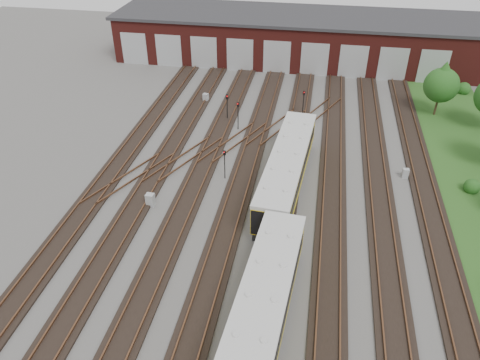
# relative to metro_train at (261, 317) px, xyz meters

# --- Properties ---
(ground) EXTENTS (120.00, 120.00, 0.00)m
(ground) POSITION_rel_metro_train_xyz_m (-2.00, 8.95, -2.00)
(ground) COLOR #484643
(ground) RESTS_ON ground
(track_network) EXTENTS (30.40, 70.00, 0.33)m
(track_network) POSITION_rel_metro_train_xyz_m (-2.17, 9.54, -1.89)
(track_network) COLOR black
(track_network) RESTS_ON ground
(maintenance_shed) EXTENTS (51.00, 12.50, 6.35)m
(maintenance_shed) POSITION_rel_metro_train_xyz_m (-2.01, 48.93, 1.21)
(maintenance_shed) COLOR #551915
(maintenance_shed) RESTS_ON ground
(metro_train) EXTENTS (3.99, 47.92, 3.26)m
(metro_train) POSITION_rel_metro_train_xyz_m (0.00, 0.00, 0.00)
(metro_train) COLOR black
(metro_train) RESTS_ON ground
(signal_mast_0) EXTENTS (0.27, 0.25, 3.15)m
(signal_mast_0) POSITION_rel_metro_train_xyz_m (-6.14, 26.08, 0.01)
(signal_mast_0) COLOR black
(signal_mast_0) RESTS_ON ground
(signal_mast_1) EXTENTS (0.24, 0.23, 2.89)m
(signal_mast_1) POSITION_rel_metro_train_xyz_m (-5.60, 16.57, -0.16)
(signal_mast_1) COLOR black
(signal_mast_1) RESTS_ON ground
(signal_mast_2) EXTENTS (0.30, 0.28, 2.99)m
(signal_mast_2) POSITION_rel_metro_train_xyz_m (-7.74, 28.13, -0.06)
(signal_mast_2) COLOR black
(signal_mast_2) RESTS_ON ground
(signal_mast_3) EXTENTS (0.25, 0.23, 2.99)m
(signal_mast_3) POSITION_rel_metro_train_xyz_m (0.41, 30.59, -0.08)
(signal_mast_3) COLOR black
(signal_mast_3) RESTS_ON ground
(relay_cabinet_0) EXTENTS (0.71, 0.61, 1.12)m
(relay_cabinet_0) POSITION_rel_metro_train_xyz_m (-10.86, 11.52, -1.44)
(relay_cabinet_0) COLOR #9DA0A2
(relay_cabinet_0) RESTS_ON ground
(relay_cabinet_1) EXTENTS (0.70, 0.63, 0.99)m
(relay_cabinet_1) POSITION_rel_metro_train_xyz_m (-11.24, 32.35, -1.50)
(relay_cabinet_1) COLOR #9DA0A2
(relay_cabinet_1) RESTS_ON ground
(relay_cabinet_2) EXTENTS (0.67, 0.62, 0.92)m
(relay_cabinet_2) POSITION_rel_metro_train_xyz_m (-0.10, 5.27, -1.54)
(relay_cabinet_2) COLOR #9DA0A2
(relay_cabinet_2) RESTS_ON ground
(relay_cabinet_3) EXTENTS (0.76, 0.68, 1.09)m
(relay_cabinet_3) POSITION_rel_metro_train_xyz_m (-0.91, 24.33, -1.45)
(relay_cabinet_3) COLOR #9DA0A2
(relay_cabinet_3) RESTS_ON ground
(relay_cabinet_4) EXTENTS (0.55, 0.46, 0.89)m
(relay_cabinet_4) POSITION_rel_metro_train_xyz_m (10.45, 19.63, -1.55)
(relay_cabinet_4) COLOR #9DA0A2
(relay_cabinet_4) RESTS_ON ground
(tree_0) EXTENTS (3.78, 3.78, 6.27)m
(tree_0) POSITION_rel_metro_train_xyz_m (15.13, 33.48, 2.03)
(tree_0) COLOR #382919
(tree_0) RESTS_ON ground
(bush_1) EXTENTS (1.39, 1.39, 1.39)m
(bush_1) POSITION_rel_metro_train_xyz_m (15.86, 18.39, -1.30)
(bush_1) COLOR #1E4D16
(bush_1) RESTS_ON ground
(bush_2) EXTENTS (1.63, 1.63, 1.63)m
(bush_2) POSITION_rel_metro_train_xyz_m (19.60, 40.42, -1.18)
(bush_2) COLOR #1E4D16
(bush_2) RESTS_ON ground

